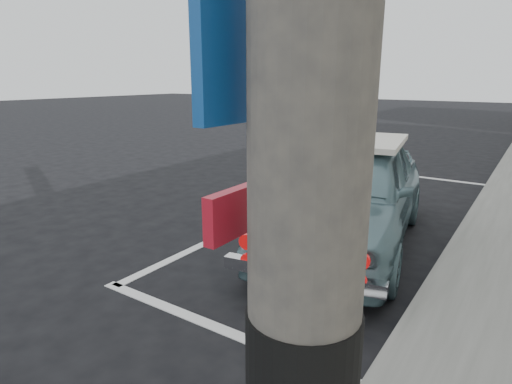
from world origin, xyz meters
The scene contains 6 objects.
ground centered at (0.00, 0.00, 0.00)m, with size 80.00×80.00×0.00m, color black.
pline_rear centered at (0.50, -0.50, 0.00)m, with size 3.00×0.12×0.01m, color silver.
pline_front centered at (0.50, 6.50, 0.00)m, with size 3.00×0.12×0.01m, color silver.
pline_side centered at (-0.90, 3.00, 0.00)m, with size 0.12×7.00×0.01m, color silver.
retro_coupe centered at (0.60, 2.05, 0.69)m, with size 2.26×4.20×1.36m.
cat centered at (0.92, 0.38, 0.10)m, with size 0.25×0.41×0.23m.
Camera 1 is at (2.57, -3.03, 2.10)m, focal length 30.00 mm.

